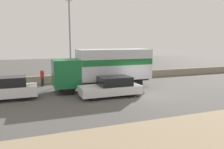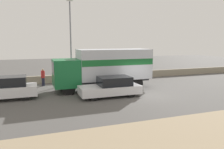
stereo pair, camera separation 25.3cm
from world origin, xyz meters
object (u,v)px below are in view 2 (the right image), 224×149
(car_sedan_second, at_px, (5,88))
(pedestrian, at_px, (43,77))
(street_lamp, at_px, (71,36))
(box_truck, at_px, (106,66))
(car_hatchback, at_px, (111,87))

(car_sedan_second, xyz_separation_m, pedestrian, (2.75, 4.17, 0.03))
(car_sedan_second, distance_m, pedestrian, 4.99)
(street_lamp, height_order, box_truck, street_lamp)
(street_lamp, bearing_deg, car_hatchback, -73.23)
(street_lamp, xyz_separation_m, car_hatchback, (1.93, -6.39, -3.90))
(box_truck, bearing_deg, car_hatchback, 80.81)
(pedestrian, bearing_deg, car_hatchback, -51.67)
(car_hatchback, bearing_deg, car_sedan_second, -13.19)
(street_lamp, xyz_separation_m, car_sedan_second, (-5.50, -4.65, -3.82))
(box_truck, xyz_separation_m, pedestrian, (-5.10, 3.24, -1.17))
(car_sedan_second, bearing_deg, street_lamp, -139.75)
(car_hatchback, distance_m, car_sedan_second, 7.62)
(pedestrian, bearing_deg, street_lamp, 9.95)
(box_truck, bearing_deg, street_lamp, -57.62)
(street_lamp, distance_m, car_hatchback, 7.73)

